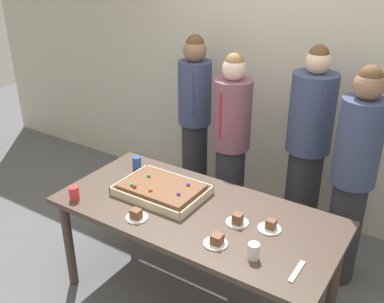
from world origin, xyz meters
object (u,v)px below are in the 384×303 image
(drink_cup_far_end, at_px, (137,163))
(person_green_shirt_behind, at_px, (307,149))
(plated_slice_near_right, at_px, (270,226))
(person_far_right_suit, at_px, (353,177))
(person_serving_front, at_px, (195,120))
(sheet_cake, at_px, (162,190))
(party_table, at_px, (196,220))
(cake_server_utensil, at_px, (297,271))
(plated_slice_far_right, at_px, (136,216))
(drink_cup_nearest, at_px, (254,251))
(plated_slice_near_left, at_px, (238,220))
(person_striped_tie_right, at_px, (231,145))
(plated_slice_far_left, at_px, (216,241))
(drink_cup_middle, at_px, (74,193))

(drink_cup_far_end, xyz_separation_m, person_green_shirt_behind, (1.12, 0.84, 0.07))
(plated_slice_near_right, distance_m, person_far_right_suit, 0.83)
(person_serving_front, bearing_deg, plated_slice_near_right, 28.28)
(sheet_cake, height_order, plated_slice_near_right, sheet_cake)
(party_table, relative_size, sheet_cake, 3.15)
(party_table, height_order, plated_slice_near_right, plated_slice_near_right)
(drink_cup_far_end, distance_m, cake_server_utensil, 1.62)
(plated_slice_far_right, distance_m, drink_cup_nearest, 0.83)
(plated_slice_near_left, distance_m, person_striped_tie_right, 1.06)
(sheet_cake, bearing_deg, drink_cup_far_end, 152.14)
(drink_cup_nearest, distance_m, person_green_shirt_behind, 1.37)
(drink_cup_nearest, bearing_deg, person_serving_front, 132.86)
(plated_slice_near_left, bearing_deg, plated_slice_near_right, 15.71)
(plated_slice_far_left, relative_size, person_green_shirt_behind, 0.08)
(sheet_cake, distance_m, drink_cup_far_end, 0.47)
(person_green_shirt_behind, bearing_deg, plated_slice_near_left, 30.10)
(plated_slice_far_left, xyz_separation_m, person_far_right_suit, (0.51, 1.09, 0.09))
(plated_slice_near_left, height_order, drink_cup_middle, drink_cup_middle)
(person_serving_front, bearing_deg, person_green_shirt_behind, 66.33)
(plated_slice_far_right, distance_m, cake_server_utensil, 1.09)
(plated_slice_far_left, xyz_separation_m, drink_cup_nearest, (0.24, 0.00, 0.03))
(drink_cup_middle, xyz_separation_m, person_serving_front, (0.05, 1.51, 0.07))
(cake_server_utensil, distance_m, person_striped_tie_right, 1.54)
(sheet_cake, relative_size, cake_server_utensil, 3.12)
(drink_cup_middle, bearing_deg, plated_slice_far_right, 5.41)
(drink_cup_nearest, height_order, drink_cup_far_end, same)
(sheet_cake, distance_m, drink_cup_middle, 0.62)
(person_serving_front, xyz_separation_m, person_far_right_suit, (1.57, -0.32, -0.00))
(sheet_cake, xyz_separation_m, person_striped_tie_right, (0.10, 0.87, 0.04))
(person_green_shirt_behind, distance_m, person_striped_tie_right, 0.64)
(cake_server_utensil, bearing_deg, person_striped_tie_right, 132.19)
(plated_slice_near_right, relative_size, person_green_shirt_behind, 0.08)
(drink_cup_far_end, distance_m, person_far_right_suit, 1.66)
(person_far_right_suit, bearing_deg, sheet_cake, 0.01)
(plated_slice_far_right, xyz_separation_m, person_striped_tie_right, (0.05, 1.22, 0.06))
(party_table, xyz_separation_m, person_green_shirt_behind, (0.38, 1.10, 0.21))
(drink_cup_far_end, distance_m, person_green_shirt_behind, 1.40)
(plated_slice_near_right, relative_size, person_serving_front, 0.09)
(plated_slice_far_right, bearing_deg, drink_cup_far_end, 129.23)
(plated_slice_near_right, bearing_deg, person_striped_tie_right, 131.26)
(plated_slice_near_left, height_order, plated_slice_far_right, plated_slice_near_left)
(drink_cup_middle, distance_m, person_green_shirt_behind, 1.88)
(drink_cup_far_end, bearing_deg, party_table, -19.64)
(drink_cup_middle, height_order, person_striped_tie_right, person_striped_tie_right)
(plated_slice_far_right, height_order, person_green_shirt_behind, person_green_shirt_behind)
(plated_slice_near_right, xyz_separation_m, cake_server_utensil, (0.29, -0.29, -0.02))
(drink_cup_nearest, bearing_deg, drink_cup_far_end, 158.31)
(person_striped_tie_right, height_order, person_far_right_suit, person_far_right_suit)
(cake_server_utensil, bearing_deg, person_serving_front, 138.48)
(plated_slice_far_left, xyz_separation_m, person_green_shirt_behind, (0.07, 1.36, 0.10))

